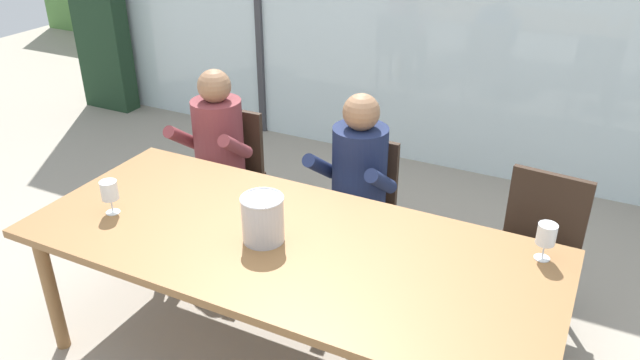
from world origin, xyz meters
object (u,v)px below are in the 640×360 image
(chair_near_curtain, at_px, (228,165))
(wine_glass_by_left_taster, at_px, (109,192))
(chair_center, at_px, (538,242))
(person_navy_polo, at_px, (353,183))
(dining_table, at_px, (286,252))
(wine_glass_near_bucket, at_px, (546,236))
(chair_left_of_center, at_px, (357,199))
(ice_bucket_primary, at_px, (263,218))
(person_maroon_top, at_px, (213,151))

(chair_near_curtain, distance_m, wine_glass_by_left_taster, 1.19)
(chair_center, xyz_separation_m, person_navy_polo, (-1.03, -0.12, 0.17))
(dining_table, xyz_separation_m, chair_center, (1.02, 0.92, -0.19))
(chair_center, bearing_deg, person_navy_polo, -168.34)
(dining_table, xyz_separation_m, person_navy_polo, (-0.01, 0.80, -0.02))
(chair_center, relative_size, wine_glass_near_bucket, 4.96)
(person_navy_polo, relative_size, wine_glass_by_left_taster, 6.80)
(chair_left_of_center, bearing_deg, wine_glass_by_left_taster, -127.50)
(chair_left_of_center, xyz_separation_m, ice_bucket_primary, (-0.06, -0.96, 0.37))
(dining_table, relative_size, chair_near_curtain, 2.88)
(ice_bucket_primary, bearing_deg, chair_center, 41.02)
(chair_left_of_center, height_order, wine_glass_by_left_taster, wine_glass_by_left_taster)
(chair_near_curtain, bearing_deg, wine_glass_by_left_taster, -85.44)
(dining_table, relative_size, chair_center, 2.88)
(person_navy_polo, xyz_separation_m, ice_bucket_primary, (-0.08, -0.85, 0.20))
(dining_table, distance_m, person_maroon_top, 1.27)
(chair_left_of_center, relative_size, wine_glass_near_bucket, 4.96)
(chair_left_of_center, xyz_separation_m, chair_center, (1.05, 0.00, 0.00))
(chair_left_of_center, bearing_deg, ice_bucket_primary, -92.72)
(chair_near_curtain, relative_size, person_navy_polo, 0.73)
(chair_center, bearing_deg, wine_glass_near_bucket, -78.13)
(dining_table, distance_m, person_navy_polo, 0.81)
(dining_table, height_order, chair_left_of_center, chair_left_of_center)
(person_maroon_top, bearing_deg, chair_near_curtain, 87.96)
(chair_near_curtain, distance_m, chair_left_of_center, 0.96)
(chair_near_curtain, bearing_deg, dining_table, -44.67)
(dining_table, relative_size, wine_glass_by_left_taster, 14.31)
(ice_bucket_primary, bearing_deg, dining_table, 23.91)
(ice_bucket_primary, relative_size, wine_glass_by_left_taster, 1.29)
(chair_center, height_order, wine_glass_near_bucket, wine_glass_near_bucket)
(person_navy_polo, height_order, wine_glass_by_left_taster, person_navy_polo)
(chair_left_of_center, distance_m, person_maroon_top, 0.97)
(person_navy_polo, bearing_deg, chair_center, 9.16)
(chair_center, distance_m, wine_glass_near_bucket, 0.66)
(dining_table, height_order, wine_glass_by_left_taster, wine_glass_by_left_taster)
(chair_left_of_center, height_order, chair_center, same)
(wine_glass_near_bucket, bearing_deg, wine_glass_by_left_taster, -164.55)
(chair_center, bearing_deg, dining_table, -132.60)
(person_navy_polo, bearing_deg, ice_bucket_primary, -92.74)
(dining_table, xyz_separation_m, wine_glass_near_bucket, (1.08, 0.38, 0.18))
(dining_table, height_order, chair_center, chair_center)
(dining_table, height_order, wine_glass_near_bucket, wine_glass_near_bucket)
(person_maroon_top, bearing_deg, wine_glass_by_left_taster, -89.92)
(chair_center, xyz_separation_m, wine_glass_near_bucket, (0.06, -0.55, 0.37))
(ice_bucket_primary, xyz_separation_m, wine_glass_by_left_taster, (-0.80, -0.13, 0.00))
(dining_table, relative_size, ice_bucket_primary, 11.10)
(dining_table, bearing_deg, chair_center, 42.28)
(person_navy_polo, relative_size, wine_glass_near_bucket, 6.80)
(chair_left_of_center, xyz_separation_m, wine_glass_by_left_taster, (-0.86, -1.09, 0.37))
(person_maroon_top, bearing_deg, ice_bucket_primary, -48.95)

